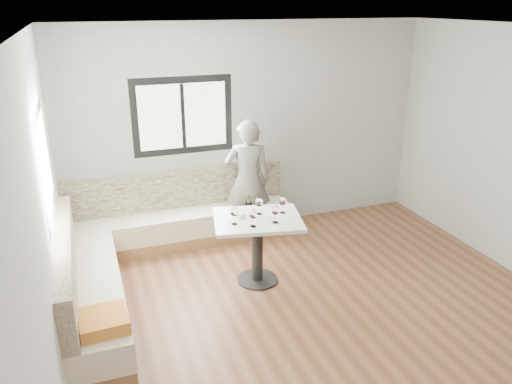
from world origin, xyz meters
TOP-DOWN VIEW (x-y plane):
  - room at (-0.08, 0.08)m, footprint 5.01×5.01m
  - banquette at (-1.59, 1.62)m, footprint 2.90×2.80m
  - table at (-0.43, 0.99)m, footprint 1.09×0.92m
  - person at (-0.16, 2.10)m, footprint 0.68×0.55m
  - olive_ramekin at (-0.60, 1.10)m, footprint 0.11×0.11m
  - wine_glass_a at (-0.72, 0.93)m, footprint 0.09×0.09m
  - wine_glass_b at (-0.55, 0.80)m, footprint 0.09×0.09m
  - wine_glass_c at (-0.29, 0.81)m, footprint 0.09×0.09m
  - wine_glass_d at (-0.38, 1.09)m, footprint 0.09×0.09m
  - wine_glass_e at (-0.12, 1.03)m, footprint 0.09×0.09m

SIDE VIEW (x-z plane):
  - banquette at x=-1.59m, z-range -0.14..0.81m
  - table at x=-0.43m, z-range 0.20..0.98m
  - olive_ramekin at x=-0.60m, z-range 0.79..0.83m
  - person at x=-0.16m, z-range 0.00..1.63m
  - wine_glass_a at x=-0.72m, z-range 0.82..1.02m
  - wine_glass_b at x=-0.55m, z-range 0.82..1.02m
  - wine_glass_c at x=-0.29m, z-range 0.82..1.02m
  - wine_glass_d at x=-0.38m, z-range 0.82..1.02m
  - wine_glass_e at x=-0.12m, z-range 0.82..1.02m
  - room at x=-0.08m, z-range 0.01..2.82m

